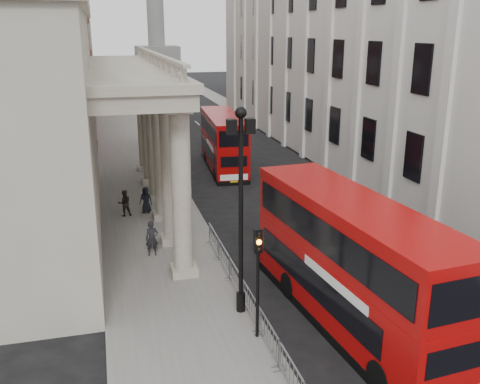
{
  "coord_description": "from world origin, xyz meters",
  "views": [
    {
      "loc": [
        -5.59,
        -14.81,
        11.15
      ],
      "look_at": [
        1.48,
        12.03,
        2.66
      ],
      "focal_mm": 40.0,
      "sensor_mm": 36.0,
      "label": 1
    }
  ],
  "objects_px": {
    "traffic_light": "(258,263)",
    "pedestrian_c": "(146,200)",
    "monument_column": "(155,2)",
    "lamp_post_north": "(153,98)",
    "lamp_post_south": "(241,199)",
    "pedestrian_b": "(124,203)",
    "bus_near": "(351,261)",
    "pedestrian_a": "(152,239)",
    "bus_far": "(223,141)",
    "lamp_post_mid": "(179,128)"
  },
  "relations": [
    {
      "from": "traffic_light",
      "to": "pedestrian_c",
      "type": "distance_m",
      "value": 15.75
    },
    {
      "from": "monument_column",
      "to": "lamp_post_north",
      "type": "distance_m",
      "value": 57.46
    },
    {
      "from": "lamp_post_north",
      "to": "monument_column",
      "type": "bearing_deg",
      "value": 83.28
    },
    {
      "from": "lamp_post_south",
      "to": "pedestrian_b",
      "type": "bearing_deg",
      "value": 106.78
    },
    {
      "from": "bus_near",
      "to": "pedestrian_a",
      "type": "bearing_deg",
      "value": 123.78
    },
    {
      "from": "lamp_post_north",
      "to": "traffic_light",
      "type": "bearing_deg",
      "value": -89.83
    },
    {
      "from": "monument_column",
      "to": "pedestrian_a",
      "type": "distance_m",
      "value": 83.33
    },
    {
      "from": "bus_near",
      "to": "pedestrian_c",
      "type": "xyz_separation_m",
      "value": [
        -6.49,
        15.13,
        -1.7
      ]
    },
    {
      "from": "pedestrian_a",
      "to": "lamp_post_north",
      "type": "bearing_deg",
      "value": 84.89
    },
    {
      "from": "pedestrian_c",
      "to": "pedestrian_b",
      "type": "bearing_deg",
      "value": -142.27
    },
    {
      "from": "lamp_post_north",
      "to": "bus_far",
      "type": "height_order",
      "value": "lamp_post_north"
    },
    {
      "from": "pedestrian_a",
      "to": "pedestrian_c",
      "type": "distance_m",
      "value": 6.78
    },
    {
      "from": "lamp_post_north",
      "to": "pedestrian_a",
      "type": "height_order",
      "value": "lamp_post_north"
    },
    {
      "from": "monument_column",
      "to": "lamp_post_north",
      "type": "bearing_deg",
      "value": -96.72
    },
    {
      "from": "bus_far",
      "to": "pedestrian_b",
      "type": "relative_size",
      "value": 6.45
    },
    {
      "from": "monument_column",
      "to": "traffic_light",
      "type": "bearing_deg",
      "value": -94.13
    },
    {
      "from": "lamp_post_south",
      "to": "traffic_light",
      "type": "height_order",
      "value": "lamp_post_south"
    },
    {
      "from": "traffic_light",
      "to": "bus_near",
      "type": "relative_size",
      "value": 0.36
    },
    {
      "from": "lamp_post_south",
      "to": "lamp_post_mid",
      "type": "distance_m",
      "value": 16.0
    },
    {
      "from": "lamp_post_south",
      "to": "lamp_post_mid",
      "type": "relative_size",
      "value": 1.0
    },
    {
      "from": "pedestrian_b",
      "to": "lamp_post_north",
      "type": "bearing_deg",
      "value": -108.89
    },
    {
      "from": "pedestrian_c",
      "to": "bus_near",
      "type": "bearing_deg",
      "value": -42.68
    },
    {
      "from": "lamp_post_mid",
      "to": "lamp_post_north",
      "type": "bearing_deg",
      "value": 90.0
    },
    {
      "from": "pedestrian_a",
      "to": "bus_near",
      "type": "bearing_deg",
      "value": -49.43
    },
    {
      "from": "pedestrian_a",
      "to": "pedestrian_c",
      "type": "bearing_deg",
      "value": 88.78
    },
    {
      "from": "lamp_post_mid",
      "to": "bus_far",
      "type": "height_order",
      "value": "lamp_post_mid"
    },
    {
      "from": "lamp_post_south",
      "to": "pedestrian_b",
      "type": "height_order",
      "value": "lamp_post_south"
    },
    {
      "from": "bus_near",
      "to": "traffic_light",
      "type": "bearing_deg",
      "value": 178.26
    },
    {
      "from": "lamp_post_south",
      "to": "lamp_post_north",
      "type": "relative_size",
      "value": 1.0
    },
    {
      "from": "traffic_light",
      "to": "bus_far",
      "type": "height_order",
      "value": "bus_far"
    },
    {
      "from": "pedestrian_a",
      "to": "pedestrian_b",
      "type": "xyz_separation_m",
      "value": [
        -1.03,
        6.45,
        -0.07
      ]
    },
    {
      "from": "traffic_light",
      "to": "pedestrian_b",
      "type": "relative_size",
      "value": 2.62
    },
    {
      "from": "traffic_light",
      "to": "pedestrian_b",
      "type": "distance_m",
      "value": 15.73
    },
    {
      "from": "monument_column",
      "to": "pedestrian_a",
      "type": "relative_size",
      "value": 30.35
    },
    {
      "from": "monument_column",
      "to": "pedestrian_c",
      "type": "height_order",
      "value": "monument_column"
    },
    {
      "from": "pedestrian_a",
      "to": "pedestrian_b",
      "type": "relative_size",
      "value": 1.09
    },
    {
      "from": "monument_column",
      "to": "lamp_post_north",
      "type": "relative_size",
      "value": 6.51
    },
    {
      "from": "bus_near",
      "to": "pedestrian_c",
      "type": "relative_size",
      "value": 7.28
    },
    {
      "from": "pedestrian_b",
      "to": "pedestrian_c",
      "type": "xyz_separation_m",
      "value": [
        1.34,
        0.32,
        -0.0
      ]
    },
    {
      "from": "lamp_post_mid",
      "to": "pedestrian_c",
      "type": "bearing_deg",
      "value": -134.37
    },
    {
      "from": "bus_near",
      "to": "bus_far",
      "type": "xyz_separation_m",
      "value": [
        0.77,
        25.04,
        -0.29
      ]
    },
    {
      "from": "lamp_post_mid",
      "to": "lamp_post_north",
      "type": "xyz_separation_m",
      "value": [
        0.0,
        16.0,
        0.0
      ]
    },
    {
      "from": "lamp_post_mid",
      "to": "pedestrian_b",
      "type": "distance_m",
      "value": 6.33
    },
    {
      "from": "lamp_post_mid",
      "to": "bus_near",
      "type": "distance_m",
      "value": 18.34
    },
    {
      "from": "lamp_post_north",
      "to": "pedestrian_c",
      "type": "height_order",
      "value": "lamp_post_north"
    },
    {
      "from": "bus_near",
      "to": "pedestrian_a",
      "type": "xyz_separation_m",
      "value": [
        -6.81,
        8.35,
        -1.63
      ]
    },
    {
      "from": "lamp_post_north",
      "to": "bus_far",
      "type": "xyz_separation_m",
      "value": [
        4.67,
        -8.74,
        -2.56
      ]
    },
    {
      "from": "bus_near",
      "to": "pedestrian_a",
      "type": "relative_size",
      "value": 6.68
    },
    {
      "from": "lamp_post_mid",
      "to": "pedestrian_a",
      "type": "distance_m",
      "value": 10.6
    },
    {
      "from": "monument_column",
      "to": "bus_near",
      "type": "distance_m",
      "value": 90.8
    }
  ]
}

